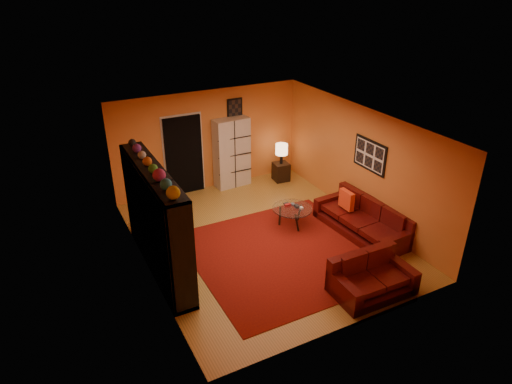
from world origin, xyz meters
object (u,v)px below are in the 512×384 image
tv (159,221)px  side_table (281,172)px  sofa (365,220)px  storage_cabinet (232,153)px  coffee_table (292,210)px  loveseat (370,277)px  bowl_chair (168,215)px  entertainment_unit (156,221)px  table_lamp (282,150)px

tv → side_table: size_ratio=2.03×
sofa → side_table: 3.22m
storage_cabinet → coffee_table: bearing=-87.7°
loveseat → storage_cabinet: size_ratio=0.79×
tv → side_table: tv is taller
coffee_table → side_table: bearing=65.6°
coffee_table → bowl_chair: 2.78m
loveseat → bowl_chair: loveseat is taller
entertainment_unit → coffee_table: entertainment_unit is taller
entertainment_unit → storage_cabinet: bearing=44.7°
entertainment_unit → coffee_table: (3.12, 0.19, -0.64)m
entertainment_unit → tv: bearing=26.1°
coffee_table → sofa: bearing=-35.8°
tv → bowl_chair: 1.63m
bowl_chair → loveseat: bearing=-56.3°
sofa → tv: bearing=166.4°
table_lamp → bowl_chair: bearing=-163.2°
coffee_table → bowl_chair: (-2.51, 1.20, -0.08)m
side_table → table_lamp: 0.64m
side_table → tv: bearing=-149.2°
storage_cabinet → table_lamp: bearing=-18.2°
sofa → bowl_chair: sofa is taller
bowl_chair → side_table: 3.70m
tv → coffee_table: 3.13m
bowl_chair → coffee_table: bearing=-25.7°
entertainment_unit → side_table: size_ratio=6.00×
sofa → bowl_chair: 4.37m
loveseat → side_table: 4.98m
tv → table_lamp: tv is taller
sofa → loveseat: bearing=-130.5°
entertainment_unit → table_lamp: bearing=30.7°
sofa → bowl_chair: bearing=147.0°
entertainment_unit → bowl_chair: 1.69m
tv → sofa: 4.49m
sofa → loveseat: (-1.26, -1.67, 0.00)m
entertainment_unit → bowl_chair: size_ratio=4.03×
sofa → side_table: size_ratio=4.63×
sofa → loveseat: size_ratio=1.59×
tv → side_table: (4.10, 2.44, -0.76)m
entertainment_unit → coffee_table: 3.19m
storage_cabinet → bowl_chair: bearing=-151.6°
loveseat → coffee_table: (-0.04, 2.61, 0.12)m
tv → loveseat: (3.11, -2.44, -0.73)m
bowl_chair → side_table: size_ratio=1.49×
sofa → table_lamp: bearing=91.1°
loveseat → table_lamp: (0.99, 4.88, 0.61)m
sofa → storage_cabinet: storage_cabinet is taller
storage_cabinet → bowl_chair: storage_cabinet is taller
bowl_chair → side_table: bearing=16.8°
sofa → storage_cabinet: size_ratio=1.25×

